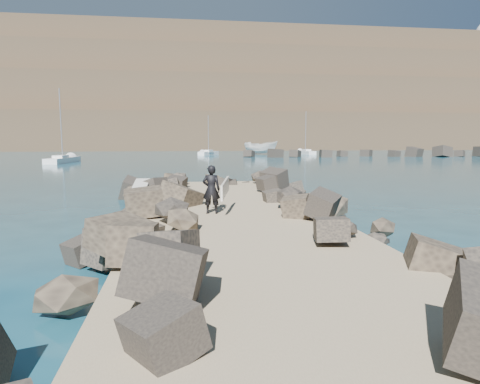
{
  "coord_description": "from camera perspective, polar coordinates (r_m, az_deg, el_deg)",
  "views": [
    {
      "loc": [
        -1.66,
        -13.17,
        3.05
      ],
      "look_at": [
        0.0,
        -1.0,
        1.5
      ],
      "focal_mm": 32.0,
      "sensor_mm": 36.0,
      "label": 1
    }
  ],
  "objects": [
    {
      "name": "ground",
      "position": [
        13.62,
        -0.57,
        -5.75
      ],
      "size": [
        800.0,
        800.0,
        0.0
      ],
      "primitive_type": "plane",
      "color": "#0F384C",
      "rests_on": "ground"
    },
    {
      "name": "jetty",
      "position": [
        11.63,
        0.67,
        -6.49
      ],
      "size": [
        6.0,
        26.0,
        0.6
      ],
      "primitive_type": "cube",
      "color": "#8C7759",
      "rests_on": "ground"
    },
    {
      "name": "riprap_left",
      "position": [
        12.01,
        -13.57,
        -5.27
      ],
      "size": [
        2.6,
        22.0,
        1.0
      ],
      "primitive_type": "cube",
      "color": "black",
      "rests_on": "ground"
    },
    {
      "name": "riprap_right",
      "position": [
        12.79,
        13.34,
        -4.51
      ],
      "size": [
        2.6,
        22.0,
        1.0
      ],
      "primitive_type": "cube",
      "color": "black",
      "rests_on": "ground"
    },
    {
      "name": "breakwater_secondary",
      "position": [
        77.44,
        20.56,
        4.91
      ],
      "size": [
        52.0,
        4.0,
        1.2
      ],
      "primitive_type": "cube",
      "color": "black",
      "rests_on": "ground"
    },
    {
      "name": "headland",
      "position": [
        174.05,
        -4.0,
        11.43
      ],
      "size": [
        360.0,
        140.0,
        32.0
      ],
      "primitive_type": "cube",
      "color": "#2D4919",
      "rests_on": "ground"
    },
    {
      "name": "surfboard_resting",
      "position": [
        16.83,
        -13.26,
        0.13
      ],
      "size": [
        0.67,
        2.23,
        0.07
      ],
      "primitive_type": "cube",
      "rotation": [
        0.0,
        0.0,
        -0.05
      ],
      "color": "beige",
      "rests_on": "riprap_left"
    },
    {
      "name": "boat_imported",
      "position": [
        81.99,
        2.78,
        5.92
      ],
      "size": [
        6.95,
        4.83,
        2.52
      ],
      "primitive_type": "imported",
      "rotation": [
        0.0,
        0.0,
        1.16
      ],
      "color": "silver",
      "rests_on": "ground"
    },
    {
      "name": "surfer_with_board",
      "position": [
        13.93,
        -3.58,
        0.37
      ],
      "size": [
        1.0,
        1.94,
        1.59
      ],
      "color": "black",
      "rests_on": "jetty"
    },
    {
      "name": "sailboat_d",
      "position": [
        83.57,
        8.71,
        5.24
      ],
      "size": [
        2.33,
        6.97,
        8.28
      ],
      "color": "white",
      "rests_on": "ground"
    },
    {
      "name": "sailboat_f",
      "position": [
        111.72,
        10.06,
        5.68
      ],
      "size": [
        2.26,
        6.03,
        7.23
      ],
      "color": "white",
      "rests_on": "ground"
    },
    {
      "name": "sailboat_a",
      "position": [
        58.07,
        -22.58,
        3.96
      ],
      "size": [
        2.64,
        7.94,
        9.32
      ],
      "color": "white",
      "rests_on": "ground"
    },
    {
      "name": "sailboat_b",
      "position": [
        78.72,
        -4.21,
        5.19
      ],
      "size": [
        4.16,
        5.81,
        7.32
      ],
      "color": "white",
      "rests_on": "ground"
    },
    {
      "name": "headland_buildings",
      "position": [
        169.24,
        -1.45,
        17.7
      ],
      "size": [
        137.5,
        30.5,
        5.0
      ],
      "color": "white",
      "rests_on": "headland"
    }
  ]
}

